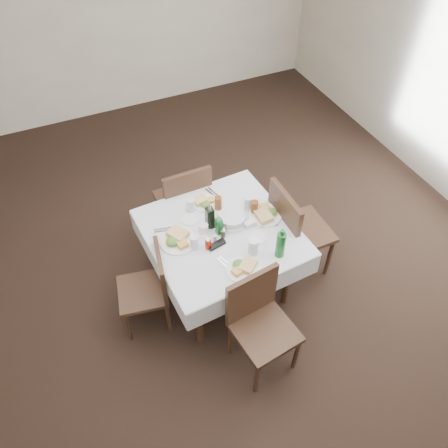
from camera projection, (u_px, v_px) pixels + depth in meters
name	position (u px, v px, depth m)	size (l,w,h in m)	color
ground_plane	(209.00, 296.00, 4.09)	(7.00, 7.00, 0.00)	black
room_shell	(202.00, 148.00, 2.84)	(6.04, 7.04, 2.80)	#BAB09D
dining_table	(221.00, 238.00, 3.69)	(1.26, 1.26, 0.76)	black
chair_north	(185.00, 200.00, 4.18)	(0.47, 0.47, 0.97)	black
chair_south	(259.00, 317.00, 3.32)	(0.49, 0.49, 0.93)	black
chair_east	(293.00, 227.00, 3.89)	(0.49, 0.49, 1.03)	black
chair_west	(151.00, 284.00, 3.60)	(0.46, 0.46, 0.84)	black
meal_north	(204.00, 202.00, 3.83)	(0.23, 0.23, 0.05)	white
meal_south	(243.00, 267.00, 3.33)	(0.26, 0.26, 0.06)	white
meal_east	(266.00, 214.00, 3.72)	(0.29, 0.29, 0.06)	white
meal_west	(178.00, 239.00, 3.53)	(0.30, 0.30, 0.07)	white
side_plate_a	(190.00, 220.00, 3.71)	(0.15, 0.15, 0.01)	white
side_plate_b	(258.00, 238.00, 3.56)	(0.14, 0.14, 0.01)	white
water_n	(191.00, 205.00, 3.74)	(0.07, 0.07, 0.13)	silver
water_s	(253.00, 247.00, 3.41)	(0.08, 0.08, 0.15)	silver
water_e	(248.00, 203.00, 3.76)	(0.07, 0.07, 0.13)	silver
water_w	(194.00, 242.00, 3.45)	(0.07, 0.07, 0.13)	silver
iced_tea_a	(218.00, 203.00, 3.76)	(0.06, 0.06, 0.13)	brown
iced_tea_b	(254.00, 207.00, 3.72)	(0.06, 0.06, 0.13)	brown
bread_basket	(232.00, 219.00, 3.66)	(0.25, 0.25, 0.08)	silver
oil_cruet_dark	(210.00, 217.00, 3.57)	(0.06, 0.06, 0.26)	black
oil_cruet_green	(219.00, 226.00, 3.55)	(0.05, 0.05, 0.20)	#145F22
ketchup_bottle	(208.00, 244.00, 3.46)	(0.05, 0.05, 0.11)	#960F00
salt_shaker	(215.00, 239.00, 3.52)	(0.03, 0.03, 0.07)	white
pepper_shaker	(223.00, 233.00, 3.55)	(0.04, 0.04, 0.09)	#403321
coffee_mug	(204.00, 229.00, 3.58)	(0.14, 0.12, 0.09)	white
sunglasses	(217.00, 245.00, 3.50)	(0.16, 0.08, 0.03)	black
green_bottle	(281.00, 244.00, 3.36)	(0.07, 0.07, 0.28)	#145F22
sugar_caddy	(250.00, 224.00, 3.64)	(0.10, 0.06, 0.05)	white
cutlery_n	(213.00, 194.00, 3.93)	(0.10, 0.19, 0.01)	silver
cutlery_s	(226.00, 264.00, 3.38)	(0.09, 0.19, 0.01)	silver
cutlery_e	(266.00, 225.00, 3.66)	(0.19, 0.09, 0.01)	silver
cutlery_w	(164.00, 230.00, 3.63)	(0.17, 0.07, 0.01)	silver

